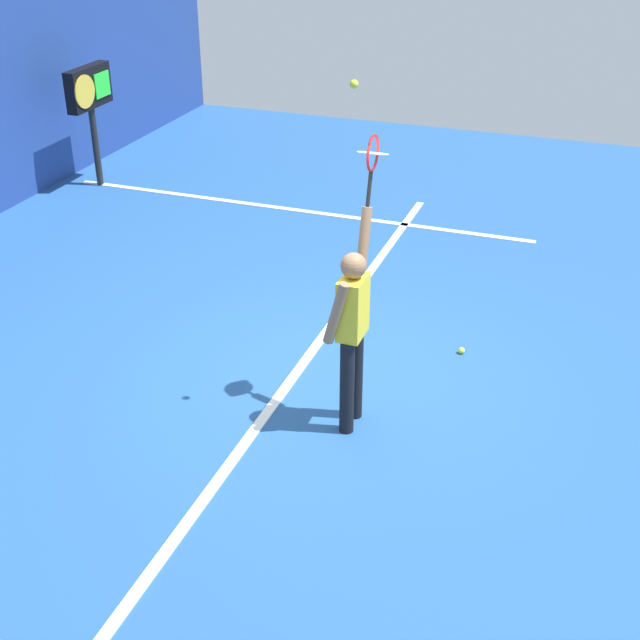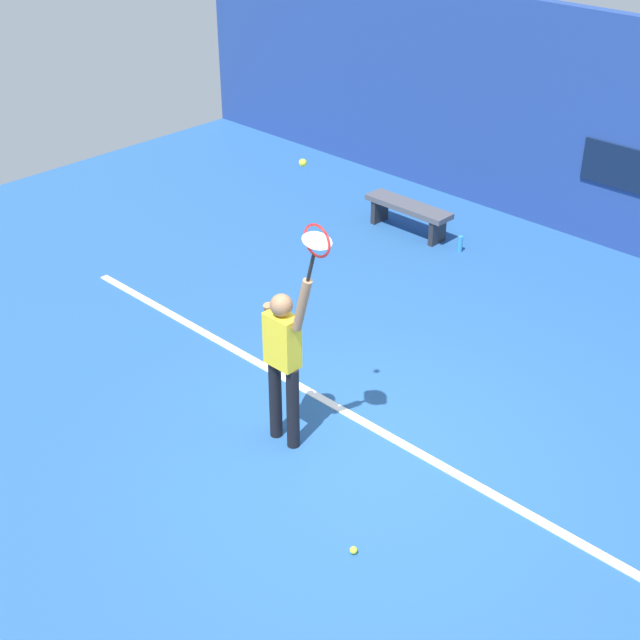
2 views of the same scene
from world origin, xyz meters
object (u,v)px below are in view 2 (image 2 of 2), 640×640
object	(u,v)px
tennis_racket	(316,244)
spare_ball	(354,550)
tennis_ball	(303,163)
water_bottle	(460,244)
tennis_player	(283,356)
court_bench	(408,211)

from	to	relation	value
tennis_racket	spare_ball	distance (m)	2.68
tennis_ball	water_bottle	world-z (taller)	tennis_ball
tennis_ball	spare_ball	distance (m)	3.37
tennis_ball	spare_ball	bearing A→B (deg)	-29.95
tennis_player	court_bench	bearing A→B (deg)	115.57
water_bottle	spare_ball	distance (m)	6.17
water_bottle	spare_ball	size ratio (longest dim) A/B	3.53
water_bottle	spare_ball	bearing A→B (deg)	-62.14
tennis_player	tennis_racket	world-z (taller)	tennis_racket
tennis_ball	court_bench	distance (m)	5.92
court_bench	water_bottle	bearing A→B (deg)	0.00
tennis_player	tennis_ball	xyz separation A→B (m)	(0.21, 0.09, 2.00)
court_bench	spare_ball	world-z (taller)	court_bench
tennis_player	spare_ball	size ratio (longest dim) A/B	29.14
tennis_racket	court_bench	bearing A→B (deg)	119.81
tennis_player	spare_ball	distance (m)	1.98
tennis_player	water_bottle	xyz separation A→B (m)	(-1.31, 4.75, -0.89)
court_bench	water_bottle	xyz separation A→B (m)	(0.96, 0.00, -0.22)
tennis_racket	spare_ball	size ratio (longest dim) A/B	9.21
tennis_player	tennis_ball	distance (m)	2.01
tennis_ball	court_bench	world-z (taller)	tennis_ball
tennis_player	tennis_ball	bearing A→B (deg)	23.15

